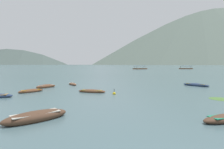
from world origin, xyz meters
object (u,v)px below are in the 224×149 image
(rowboat_0, at_px, (36,117))
(rowboat_7, at_px, (196,85))
(ferry_1, at_px, (186,68))
(rowboat_8, at_px, (73,84))
(ferry_0, at_px, (140,69))
(rowboat_2, at_px, (31,91))
(rowboat_4, at_px, (46,86))
(mooring_buoy, at_px, (114,94))
(rowboat_5, at_px, (92,91))

(rowboat_0, relative_size, rowboat_7, 1.03)
(rowboat_7, bearing_deg, ferry_1, 68.67)
(rowboat_8, height_order, ferry_0, ferry_0)
(ferry_0, distance_m, ferry_1, 35.55)
(rowboat_0, distance_m, rowboat_2, 13.42)
(rowboat_2, relative_size, ferry_1, 0.31)
(rowboat_2, distance_m, rowboat_8, 9.21)
(rowboat_2, bearing_deg, rowboat_8, 66.05)
(ferry_1, bearing_deg, rowboat_7, -111.33)
(rowboat_4, height_order, mooring_buoy, mooring_buoy)
(rowboat_4, relative_size, ferry_0, 0.31)
(rowboat_2, distance_m, rowboat_5, 8.29)
(mooring_buoy, bearing_deg, rowboat_2, 171.90)
(rowboat_4, xyz_separation_m, mooring_buoy, (11.01, -6.28, -0.11))
(ferry_1, bearing_deg, rowboat_5, -117.50)
(mooring_buoy, bearing_deg, rowboat_0, -117.04)
(rowboat_7, bearing_deg, rowboat_8, 176.13)
(rowboat_2, xyz_separation_m, ferry_1, (66.40, 111.55, 0.28))
(ferry_0, bearing_deg, ferry_1, 5.81)
(rowboat_0, height_order, rowboat_2, rowboat_0)
(rowboat_2, bearing_deg, rowboat_7, 15.20)
(rowboat_7, bearing_deg, mooring_buoy, -149.06)
(rowboat_8, relative_size, mooring_buoy, 3.94)
(rowboat_5, relative_size, ferry_0, 0.36)
(rowboat_7, bearing_deg, rowboat_4, -174.86)
(rowboat_5, bearing_deg, rowboat_7, 22.18)
(ferry_1, bearing_deg, rowboat_8, -121.28)
(rowboat_2, xyz_separation_m, rowboat_5, (8.29, -0.09, -0.01))
(rowboat_7, xyz_separation_m, ferry_0, (5.48, 101.00, 0.26))
(rowboat_7, relative_size, mooring_buoy, 4.92)
(rowboat_2, distance_m, rowboat_7, 26.48)
(rowboat_0, xyz_separation_m, ferry_0, (25.06, 119.97, 0.19))
(rowboat_8, xyz_separation_m, mooring_buoy, (7.54, -10.03, -0.06))
(ferry_1, relative_size, mooring_buoy, 12.54)
(rowboat_5, height_order, rowboat_7, rowboat_7)
(rowboat_0, distance_m, rowboat_8, 20.57)
(ferry_0, bearing_deg, rowboat_7, -93.10)
(ferry_0, distance_m, mooring_buoy, 111.32)
(rowboat_5, relative_size, rowboat_8, 1.22)
(rowboat_7, distance_m, rowboat_8, 21.86)
(rowboat_0, xyz_separation_m, rowboat_2, (-5.97, 12.02, -0.08))
(rowboat_4, bearing_deg, ferry_1, 58.25)
(rowboat_0, xyz_separation_m, rowboat_4, (-5.70, 16.69, -0.05))
(rowboat_2, height_order, rowboat_4, rowboat_4)
(rowboat_4, xyz_separation_m, ferry_0, (30.76, 103.28, 0.24))
(rowboat_4, xyz_separation_m, rowboat_7, (25.28, 2.28, -0.01))
(rowboat_5, distance_m, ferry_0, 110.41)
(rowboat_5, height_order, ferry_1, ferry_1)
(rowboat_7, distance_m, ferry_0, 101.15)
(rowboat_8, bearing_deg, ferry_1, 58.72)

